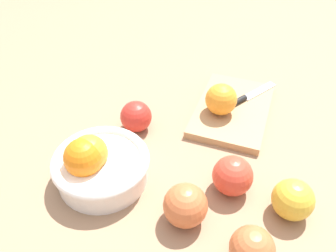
% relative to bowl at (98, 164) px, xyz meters
% --- Properties ---
extents(ground_plane, '(2.40, 2.40, 0.00)m').
position_rel_bowl_xyz_m(ground_plane, '(0.20, -0.15, -0.04)').
color(ground_plane, '#997556').
extents(bowl, '(0.19, 0.19, 0.11)m').
position_rel_bowl_xyz_m(bowl, '(0.00, 0.00, 0.00)').
color(bowl, white).
rests_on(bowl, ground_plane).
extents(cutting_board, '(0.29, 0.22, 0.02)m').
position_rel_bowl_xyz_m(cutting_board, '(0.34, -0.13, -0.03)').
color(cutting_board, tan).
rests_on(cutting_board, ground_plane).
extents(orange_on_board, '(0.07, 0.07, 0.07)m').
position_rel_bowl_xyz_m(orange_on_board, '(0.30, -0.12, 0.01)').
color(orange_on_board, orange).
rests_on(orange_on_board, cutting_board).
extents(knife, '(0.15, 0.07, 0.01)m').
position_rel_bowl_xyz_m(knife, '(0.39, -0.15, -0.02)').
color(knife, silver).
rests_on(knife, cutting_board).
extents(apple_front_left, '(0.08, 0.08, 0.08)m').
position_rel_bowl_xyz_m(apple_front_left, '(0.12, -0.23, -0.00)').
color(apple_front_left, '#D6422D').
rests_on(apple_front_left, ground_plane).
extents(apple_front_left_2, '(0.08, 0.08, 0.08)m').
position_rel_bowl_xyz_m(apple_front_left_2, '(0.13, -0.35, -0.01)').
color(apple_front_left_2, gold).
rests_on(apple_front_left_2, ground_plane).
extents(apple_front_left_3, '(0.08, 0.08, 0.08)m').
position_rel_bowl_xyz_m(apple_front_left_3, '(0.01, -0.19, -0.00)').
color(apple_front_left_3, '#CC6638').
rests_on(apple_front_left_3, ground_plane).
extents(apple_back_left, '(0.07, 0.07, 0.07)m').
position_rel_bowl_xyz_m(apple_back_left, '(0.16, 0.03, -0.01)').
color(apple_back_left, red).
rests_on(apple_back_left, ground_plane).
extents(apple_front_left_4, '(0.07, 0.07, 0.07)m').
position_rel_bowl_xyz_m(apple_front_left_4, '(-0.00, -0.32, -0.01)').
color(apple_front_left_4, '#CC6638').
rests_on(apple_front_left_4, ground_plane).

